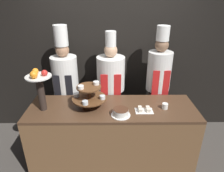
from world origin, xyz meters
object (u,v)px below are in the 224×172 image
(cake_square_tray, at_px, (144,110))
(chef_left, at_px, (66,83))
(tiered_stand, at_px, (89,95))
(fruit_pedestal, at_px, (40,85))
(chef_center_right, at_px, (158,81))
(chef_center_left, at_px, (111,85))
(cake_round, at_px, (121,112))
(cup_white, at_px, (165,106))

(cake_square_tray, bearing_deg, chef_left, 148.63)
(tiered_stand, xyz_separation_m, fruit_pedestal, (-0.57, -0.07, 0.17))
(chef_left, height_order, chef_center_right, chef_left)
(tiered_stand, bearing_deg, chef_center_left, 63.56)
(tiered_stand, height_order, chef_left, chef_left)
(tiered_stand, xyz_separation_m, chef_center_right, (0.98, 0.54, -0.04))
(tiered_stand, relative_size, cake_square_tray, 2.00)
(chef_center_left, bearing_deg, chef_left, -180.00)
(tiered_stand, relative_size, chef_center_right, 0.24)
(tiered_stand, height_order, fruit_pedestal, fruit_pedestal)
(chef_center_right, bearing_deg, cake_round, -128.48)
(cup_white, height_order, chef_left, chef_left)
(chef_center_right, bearing_deg, fruit_pedestal, -158.55)
(chef_left, bearing_deg, chef_center_left, 0.00)
(tiered_stand, height_order, cake_square_tray, tiered_stand)
(cake_round, xyz_separation_m, chef_left, (-0.79, 0.75, 0.05))
(fruit_pedestal, relative_size, chef_left, 0.29)
(cake_square_tray, xyz_separation_m, chef_left, (-1.08, 0.66, 0.07))
(cake_round, bearing_deg, cake_square_tray, 17.22)
(cake_round, bearing_deg, chef_left, 136.60)
(tiered_stand, distance_m, cake_square_tray, 0.70)
(fruit_pedestal, xyz_separation_m, cup_white, (1.51, 0.01, -0.29))
(fruit_pedestal, xyz_separation_m, cake_square_tray, (1.24, -0.05, -0.31))
(cup_white, distance_m, chef_left, 1.48)
(chef_left, xyz_separation_m, chef_center_left, (0.68, 0.00, -0.04))
(fruit_pedestal, height_order, cup_white, fruit_pedestal)
(tiered_stand, distance_m, chef_left, 0.68)
(cake_round, relative_size, chef_center_right, 0.13)
(cake_square_tray, relative_size, chef_center_right, 0.12)
(cake_square_tray, distance_m, chef_center_right, 0.74)
(cake_square_tray, bearing_deg, cake_round, -162.78)
(cake_round, relative_size, cake_square_tray, 1.07)
(cake_round, relative_size, chef_left, 0.13)
(fruit_pedestal, xyz_separation_m, chef_center_right, (1.55, 0.61, -0.21))
(cake_square_tray, bearing_deg, fruit_pedestal, 177.64)
(fruit_pedestal, bearing_deg, chef_center_right, 21.45)
(cake_square_tray, relative_size, chef_left, 0.12)
(cup_white, relative_size, chef_left, 0.04)
(tiered_stand, bearing_deg, cup_white, -3.58)
(tiered_stand, relative_size, chef_left, 0.24)
(cake_round, height_order, chef_left, chef_left)
(chef_center_left, height_order, chef_center_right, chef_center_right)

